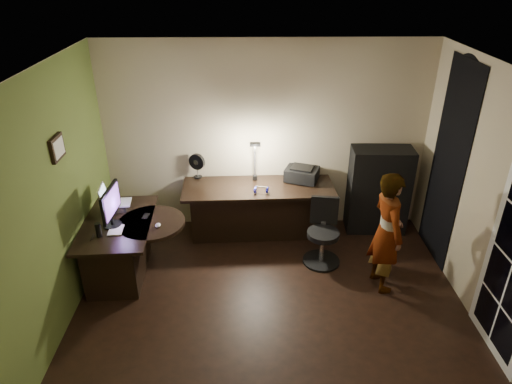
{
  "coord_description": "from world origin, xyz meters",
  "views": [
    {
      "loc": [
        -0.25,
        -3.97,
        3.62
      ],
      "look_at": [
        -0.15,
        1.05,
        1.0
      ],
      "focal_mm": 32.0,
      "sensor_mm": 36.0,
      "label": 1
    }
  ],
  "objects_px": {
    "desk_left": "(121,248)",
    "desk_right": "(258,211)",
    "person": "(387,232)",
    "monitor": "(110,212)",
    "cabinet": "(378,190)",
    "office_chair": "(323,234)"
  },
  "relations": [
    {
      "from": "desk_left",
      "to": "desk_right",
      "type": "height_order",
      "value": "desk_right"
    },
    {
      "from": "desk_left",
      "to": "cabinet",
      "type": "bearing_deg",
      "value": 13.85
    },
    {
      "from": "desk_right",
      "to": "monitor",
      "type": "xyz_separation_m",
      "value": [
        -1.75,
        -0.96,
        0.56
      ]
    },
    {
      "from": "office_chair",
      "to": "cabinet",
      "type": "bearing_deg",
      "value": 51.1
    },
    {
      "from": "desk_left",
      "to": "monitor",
      "type": "height_order",
      "value": "monitor"
    },
    {
      "from": "person",
      "to": "cabinet",
      "type": "bearing_deg",
      "value": -22.1
    },
    {
      "from": "desk_left",
      "to": "desk_right",
      "type": "distance_m",
      "value": 1.93
    },
    {
      "from": "monitor",
      "to": "person",
      "type": "distance_m",
      "value": 3.23
    },
    {
      "from": "desk_left",
      "to": "monitor",
      "type": "relative_size",
      "value": 2.47
    },
    {
      "from": "office_chair",
      "to": "desk_right",
      "type": "bearing_deg",
      "value": 148.6
    },
    {
      "from": "desk_right",
      "to": "monitor",
      "type": "height_order",
      "value": "monitor"
    },
    {
      "from": "person",
      "to": "office_chair",
      "type": "bearing_deg",
      "value": 42.82
    },
    {
      "from": "desk_right",
      "to": "monitor",
      "type": "bearing_deg",
      "value": -153.35
    },
    {
      "from": "cabinet",
      "to": "monitor",
      "type": "xyz_separation_m",
      "value": [
        -3.47,
        -1.11,
        0.32
      ]
    },
    {
      "from": "desk_right",
      "to": "person",
      "type": "xyz_separation_m",
      "value": [
        1.47,
        -1.15,
        0.37
      ]
    },
    {
      "from": "office_chair",
      "to": "person",
      "type": "height_order",
      "value": "person"
    },
    {
      "from": "person",
      "to": "monitor",
      "type": "bearing_deg",
      "value": 75.36
    },
    {
      "from": "desk_right",
      "to": "monitor",
      "type": "distance_m",
      "value": 2.07
    },
    {
      "from": "cabinet",
      "to": "office_chair",
      "type": "relative_size",
      "value": 1.44
    },
    {
      "from": "monitor",
      "to": "desk_right",
      "type": "bearing_deg",
      "value": 32.2
    },
    {
      "from": "desk_left",
      "to": "cabinet",
      "type": "relative_size",
      "value": 1.05
    },
    {
      "from": "desk_left",
      "to": "person",
      "type": "distance_m",
      "value": 3.23
    }
  ]
}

